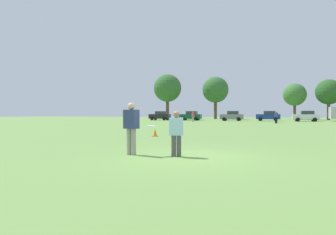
{
  "coord_description": "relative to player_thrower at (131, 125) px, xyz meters",
  "views": [
    {
      "loc": [
        2.62,
        -9.09,
        1.41
      ],
      "look_at": [
        -0.86,
        0.71,
        1.26
      ],
      "focal_mm": 31.31,
      "sensor_mm": 36.0,
      "label": 1
    }
  ],
  "objects": [
    {
      "name": "bystander_field_marshal",
      "position": [
        -7.94,
        38.58,
        -0.05
      ],
      "size": [
        0.53,
        0.47,
        1.68
      ],
      "color": "gray",
      "rests_on": "ground"
    },
    {
      "name": "parked_car_near_right",
      "position": [
        10.0,
        46.12,
        -0.08
      ],
      "size": [
        4.23,
        2.27,
        1.82
      ],
      "color": "silver",
      "rests_on": "ground"
    },
    {
      "name": "player_defender",
      "position": [
        1.56,
        0.14,
        -0.17
      ],
      "size": [
        0.49,
        0.35,
        1.49
      ],
      "color": "#4C4C51",
      "rests_on": "ground"
    },
    {
      "name": "parked_car_center",
      "position": [
        -2.48,
        46.26,
        -0.08
      ],
      "size": [
        4.23,
        2.27,
        1.82
      ],
      "color": "slate",
      "rests_on": "ground"
    },
    {
      "name": "parked_car_near_left",
      "position": [
        -16.83,
        46.25,
        -0.08
      ],
      "size": [
        4.23,
        2.27,
        1.82
      ],
      "color": "black",
      "rests_on": "ground"
    },
    {
      "name": "parked_car_mid_left",
      "position": [
        -10.58,
        46.84,
        -0.08
      ],
      "size": [
        4.23,
        2.27,
        1.82
      ],
      "color": "#0C4C2D",
      "rests_on": "ground"
    },
    {
      "name": "tree_west_maple",
      "position": [
        -8.55,
        62.42,
        6.12
      ],
      "size": [
        6.37,
        6.37,
        10.35
      ],
      "color": "brown",
      "rests_on": "ground"
    },
    {
      "name": "parked_car_mid_right",
      "position": [
        3.88,
        47.73,
        -0.08
      ],
      "size": [
        4.23,
        2.27,
        1.82
      ],
      "color": "navy",
      "rests_on": "ground"
    },
    {
      "name": "bystander_far_jogger",
      "position": [
        5.06,
        34.71,
        -0.04
      ],
      "size": [
        0.54,
        0.46,
        1.7
      ],
      "color": "black",
      "rests_on": "ground"
    },
    {
      "name": "traffic_cone",
      "position": [
        -2.24,
        7.66,
        -0.77
      ],
      "size": [
        0.32,
        0.32,
        0.48
      ],
      "color": "#D8590C",
      "rests_on": "ground"
    },
    {
      "name": "tree_east_birch",
      "position": [
        15.47,
        58.78,
        4.76
      ],
      "size": [
        5.15,
        5.15,
        8.38
      ],
      "color": "brown",
      "rests_on": "ground"
    },
    {
      "name": "tree_west_oak",
      "position": [
        -19.28,
        57.58,
        6.44
      ],
      "size": [
        6.66,
        6.66,
        10.82
      ],
      "color": "brown",
      "rests_on": "ground"
    },
    {
      "name": "frisbee",
      "position": [
        0.69,
        0.12,
        -0.02
      ],
      "size": [
        0.27,
        0.27,
        0.06
      ],
      "color": "white"
    },
    {
      "name": "player_thrower",
      "position": [
        0.0,
        0.0,
        0.0
      ],
      "size": [
        0.55,
        0.39,
        1.77
      ],
      "color": "gray",
      "rests_on": "ground"
    },
    {
      "name": "tree_center_elm",
      "position": [
        9.12,
        59.83,
        4.4
      ],
      "size": [
        4.83,
        4.83,
        7.86
      ],
      "color": "brown",
      "rests_on": "ground"
    },
    {
      "name": "ground_plane",
      "position": [
        1.87,
        0.16,
        -1.0
      ],
      "size": [
        191.45,
        191.45,
        0.0
      ],
      "primitive_type": "plane",
      "color": "#6B9347"
    }
  ]
}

